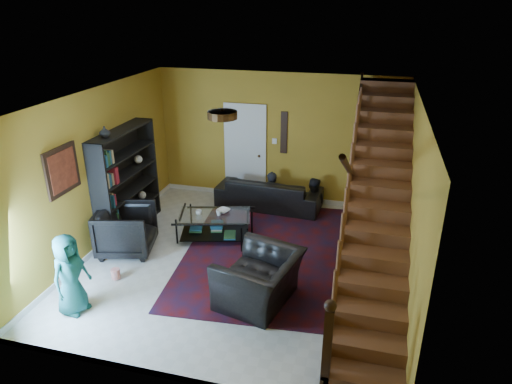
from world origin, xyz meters
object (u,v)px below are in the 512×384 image
at_px(bookshelf, 127,183).
at_px(coffee_table, 215,225).
at_px(armchair_left, 126,230).
at_px(armchair_right, 259,279).
at_px(sofa, 269,193).

relative_size(bookshelf, coffee_table, 1.38).
xyz_separation_m(bookshelf, coffee_table, (1.70, 0.05, -0.68)).
bearing_deg(armchair_left, armchair_right, -121.63).
relative_size(sofa, armchair_right, 1.87).
bearing_deg(armchair_right, coffee_table, -129.09).
xyz_separation_m(sofa, armchair_left, (-1.99, -2.47, 0.10)).
distance_m(bookshelf, armchair_left, 1.01).
relative_size(bookshelf, sofa, 0.90).
bearing_deg(coffee_table, sofa, 68.54).
relative_size(bookshelf, armchair_right, 1.69).
xyz_separation_m(bookshelf, sofa, (2.35, 1.70, -0.64)).
distance_m(sofa, coffee_table, 1.77).
bearing_deg(sofa, coffee_table, 71.96).
bearing_deg(coffee_table, armchair_right, -52.40).
distance_m(sofa, armchair_left, 3.18).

